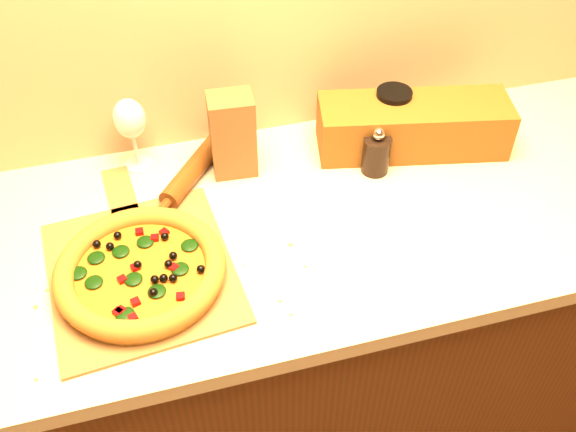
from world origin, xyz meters
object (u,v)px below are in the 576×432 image
at_px(rolling_pin, 194,169).
at_px(wine_glass, 130,120).
at_px(dark_jar, 391,115).
at_px(pizza, 141,271).
at_px(pizza_peel, 140,266).
at_px(pepper_grinder, 376,154).

xyz_separation_m(rolling_pin, wine_glass, (-0.12, 0.08, 0.10)).
bearing_deg(dark_jar, wine_glass, 174.53).
bearing_deg(pizza, rolling_pin, 62.02).
distance_m(pizza_peel, dark_jar, 0.69).
distance_m(pizza, wine_glass, 0.37).
height_order(pizza_peel, dark_jar, dark_jar).
xyz_separation_m(pepper_grinder, rolling_pin, (-0.41, 0.09, -0.03)).
distance_m(pepper_grinder, wine_glass, 0.56).
bearing_deg(dark_jar, pizza_peel, -157.47).
bearing_deg(wine_glass, pepper_grinder, -17.33).
xyz_separation_m(pizza_peel, pepper_grinder, (0.56, 0.16, 0.05)).
distance_m(pizza, dark_jar, 0.70).
relative_size(rolling_pin, wine_glass, 1.55).
distance_m(pizza_peel, rolling_pin, 0.29).
height_order(wine_glass, dark_jar, wine_glass).
xyz_separation_m(wine_glass, dark_jar, (0.60, -0.06, -0.06)).
relative_size(wine_glass, dark_jar, 1.34).
bearing_deg(rolling_pin, pizza_peel, -121.59).
bearing_deg(rolling_pin, dark_jar, 2.33).
height_order(pepper_grinder, rolling_pin, pepper_grinder).
relative_size(pepper_grinder, wine_glass, 0.67).
xyz_separation_m(pizza, rolling_pin, (0.15, 0.28, -0.01)).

